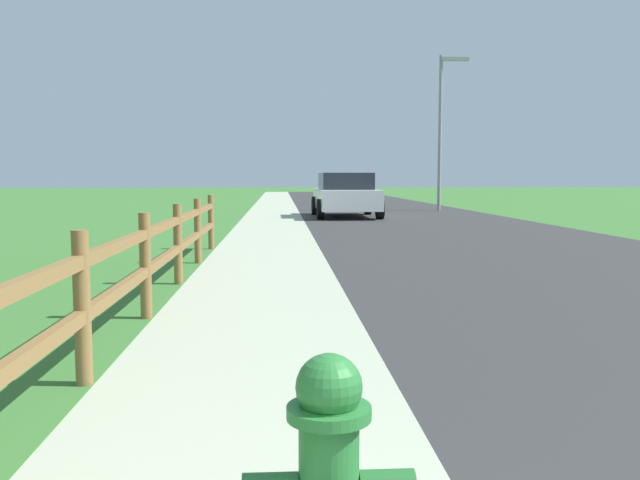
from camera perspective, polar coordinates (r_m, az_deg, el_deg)
The scene contains 7 objects.
ground_plane at distance 24.87m, azimuth -1.75°, elevation 2.31°, with size 120.00×120.00×0.00m, color #39702F.
road_asphalt at distance 27.19m, azimuth 5.51°, elevation 2.57°, with size 7.00×66.00×0.01m, color #323232.
curb_concrete at distance 26.95m, azimuth -8.28°, elevation 2.51°, with size 6.00×66.00×0.01m, color #ACB497.
grass_verge at distance 27.11m, azimuth -11.44°, elevation 2.48°, with size 5.00×66.00×0.00m, color #39702F.
rail_fence at distance 6.57m, azimuth -14.83°, elevation -1.48°, with size 0.11×12.44×1.03m.
parked_suv_white at distance 22.71m, azimuth 2.22°, elevation 3.94°, with size 2.19×4.35×1.50m.
street_lamp at distance 27.29m, azimuth 10.55°, elevation 10.24°, with size 1.17×0.20×6.17m.
Camera 1 is at (-0.77, 0.18, 1.37)m, focal length 37.13 mm.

